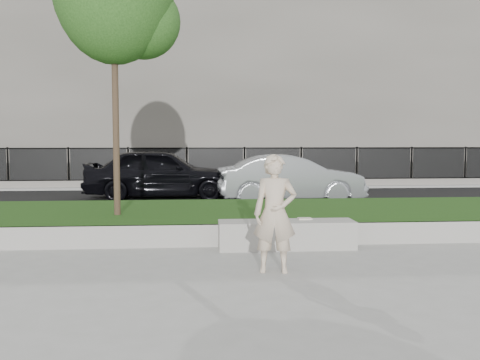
{
  "coord_description": "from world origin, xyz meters",
  "views": [
    {
      "loc": [
        -0.22,
        -8.37,
        1.92
      ],
      "look_at": [
        0.56,
        1.2,
        1.18
      ],
      "focal_mm": 40.0,
      "sensor_mm": 36.0,
      "label": 1
    }
  ],
  "objects": [
    {
      "name": "building_facade",
      "position": [
        0.0,
        20.0,
        5.0
      ],
      "size": [
        34.0,
        10.0,
        10.0
      ],
      "primitive_type": "cube",
      "color": "#5C5851",
      "rests_on": "ground"
    },
    {
      "name": "book",
      "position": [
        1.69,
        0.93,
        0.5
      ],
      "size": [
        0.24,
        0.17,
        0.03
      ],
      "primitive_type": "cube",
      "rotation": [
        0.0,
        0.0,
        0.0
      ],
      "color": "beige",
      "rests_on": "stone_bench"
    },
    {
      "name": "car_silver",
      "position": [
        2.54,
        7.22,
        0.75
      ],
      "size": [
        4.35,
        1.7,
        1.41
      ],
      "primitive_type": "imported",
      "rotation": [
        0.0,
        0.0,
        1.62
      ],
      "color": "gray",
      "rests_on": "street"
    },
    {
      "name": "stone_bench",
      "position": [
        1.34,
        0.8,
        0.24
      ],
      "size": [
        2.38,
        0.6,
        0.49
      ],
      "primitive_type": "cube",
      "color": "gray",
      "rests_on": "ground"
    },
    {
      "name": "far_pavement",
      "position": [
        0.0,
        13.0,
        0.06
      ],
      "size": [
        34.0,
        3.0,
        0.12
      ],
      "primitive_type": "cube",
      "color": "gray",
      "rests_on": "ground"
    },
    {
      "name": "street",
      "position": [
        0.0,
        8.5,
        0.02
      ],
      "size": [
        34.0,
        7.0,
        0.04
      ],
      "primitive_type": "cube",
      "color": "black",
      "rests_on": "ground"
    },
    {
      "name": "iron_fence",
      "position": [
        0.0,
        12.0,
        0.54
      ],
      "size": [
        32.0,
        0.3,
        1.5
      ],
      "color": "slate",
      "rests_on": "far_pavement"
    },
    {
      "name": "grass_kerb",
      "position": [
        0.0,
        1.04,
        0.2
      ],
      "size": [
        34.0,
        0.08,
        0.4
      ],
      "primitive_type": "cube",
      "color": "gray",
      "rests_on": "ground"
    },
    {
      "name": "man",
      "position": [
        0.9,
        -0.83,
        0.85
      ],
      "size": [
        0.67,
        0.49,
        1.7
      ],
      "primitive_type": "imported",
      "rotation": [
        0.0,
        0.0,
        -0.13
      ],
      "color": "beige",
      "rests_on": "ground"
    },
    {
      "name": "grass_bank",
      "position": [
        0.0,
        3.0,
        0.2
      ],
      "size": [
        34.0,
        4.0,
        0.4
      ],
      "primitive_type": "cube",
      "color": "black",
      "rests_on": "ground"
    },
    {
      "name": "car_dark",
      "position": [
        -1.35,
        8.56,
        0.84
      ],
      "size": [
        4.75,
        1.96,
        1.61
      ],
      "primitive_type": "imported",
      "rotation": [
        0.0,
        0.0,
        1.56
      ],
      "color": "black",
      "rests_on": "street"
    },
    {
      "name": "ground",
      "position": [
        0.0,
        0.0,
        0.0
      ],
      "size": [
        90.0,
        90.0,
        0.0
      ],
      "primitive_type": "plane",
      "color": "gray",
      "rests_on": "ground"
    }
  ]
}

